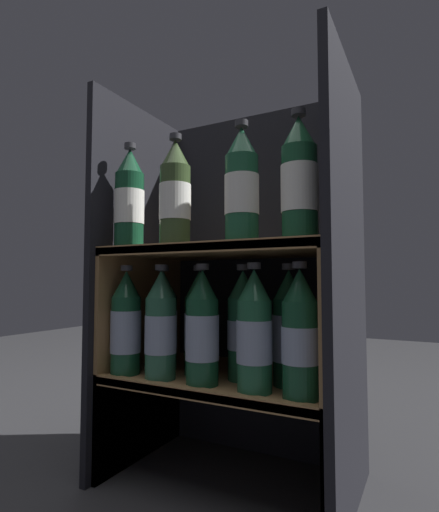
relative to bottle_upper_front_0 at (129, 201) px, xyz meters
name	(u,v)px	position (x,y,z in m)	size (l,w,h in m)	color
fridge_back_wall	(258,279)	(0.23, 0.33, -0.21)	(0.62, 0.02, 1.03)	black
fridge_side_left	(139,279)	(-0.07, 0.13, -0.21)	(0.02, 0.42, 1.03)	black
fridge_side_right	(347,279)	(0.53, 0.13, -0.21)	(0.02, 0.42, 1.03)	black
shelf_lower	(228,396)	(0.23, 0.12, -0.51)	(0.58, 0.38, 0.27)	#9E7547
shelf_upper	(228,314)	(0.23, 0.13, -0.30)	(0.58, 0.38, 0.60)	#9E7547
bottle_upper_front_0	(129,201)	(0.00, 0.00, 0.00)	(0.08, 0.08, 0.28)	#144228
bottle_upper_front_1	(175,196)	(0.15, 0.00, 0.00)	(0.08, 0.08, 0.28)	#384C28
bottle_upper_front_2	(242,188)	(0.33, 0.00, 0.00)	(0.08, 0.08, 0.28)	#1E5638
bottle_upper_front_3	(299,181)	(0.46, 0.00, 0.00)	(0.08, 0.08, 0.28)	#194C2D
bottle_lower_front_0	(126,325)	(-0.01, 0.00, -0.33)	(0.08, 0.08, 0.28)	#144228
bottle_lower_front_1	(161,327)	(0.11, 0.00, -0.33)	(0.08, 0.08, 0.28)	#285B42
bottle_lower_front_2	(202,330)	(0.22, 0.00, -0.33)	(0.08, 0.08, 0.28)	#144228
bottle_lower_front_3	(254,334)	(0.36, 0.00, -0.33)	(0.08, 0.08, 0.28)	#1E5638
bottle_lower_front_4	(300,336)	(0.46, 0.00, -0.32)	(0.08, 0.08, 0.28)	#144228
bottle_lower_back_0	(163,323)	(0.05, 0.09, -0.33)	(0.08, 0.08, 0.28)	#285B42
bottle_lower_back_1	(199,325)	(0.17, 0.09, -0.33)	(0.08, 0.08, 0.28)	#194C2D
bottle_lower_back_2	(243,327)	(0.29, 0.09, -0.32)	(0.08, 0.08, 0.28)	#1E5638
bottle_lower_back_3	(289,331)	(0.41, 0.09, -0.33)	(0.08, 0.08, 0.28)	#144228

